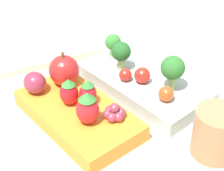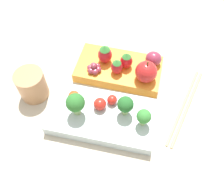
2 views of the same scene
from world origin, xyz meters
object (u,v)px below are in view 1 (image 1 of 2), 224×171
(cherry_tomato_1, at_px, (142,75))
(apple, at_px, (64,70))
(cherry_tomato_2, at_px, (125,75))
(bento_box_fruit, at_px, (76,113))
(bento_box_savoury, at_px, (144,84))
(cherry_tomato_0, at_px, (166,94))
(broccoli_floret_1, at_px, (121,53))
(chopsticks_pair, at_px, (52,63))
(strawberry_2, at_px, (90,94))
(plum, at_px, (35,82))
(broccoli_floret_2, at_px, (113,43))
(broccoli_floret_0, at_px, (173,69))
(drinking_cup, at_px, (216,133))
(strawberry_0, at_px, (87,108))
(grape_cluster, at_px, (114,113))
(strawberry_1, at_px, (69,92))

(cherry_tomato_1, relative_size, apple, 0.46)
(cherry_tomato_2, bearing_deg, bento_box_fruit, -85.76)
(bento_box_savoury, distance_m, bento_box_fruit, 0.13)
(bento_box_savoury, height_order, cherry_tomato_2, cherry_tomato_2)
(cherry_tomato_0, height_order, cherry_tomato_1, cherry_tomato_1)
(bento_box_fruit, distance_m, apple, 0.07)
(broccoli_floret_1, xyz_separation_m, chopsticks_pair, (-0.12, -0.07, -0.05))
(strawberry_2, xyz_separation_m, plum, (-0.08, -0.05, -0.00))
(broccoli_floret_2, bearing_deg, strawberry_2, -51.87)
(cherry_tomato_2, height_order, strawberry_2, strawberry_2)
(bento_box_savoury, bearing_deg, broccoli_floret_0, 13.08)
(drinking_cup, bearing_deg, chopsticks_pair, -170.06)
(broccoli_floret_0, relative_size, chopsticks_pair, 0.27)
(broccoli_floret_0, relative_size, strawberry_0, 1.15)
(strawberry_0, height_order, grape_cluster, strawberry_0)
(strawberry_1, bearing_deg, bento_box_savoury, 82.82)
(apple, bearing_deg, chopsticks_pair, 162.05)
(strawberry_2, height_order, grape_cluster, strawberry_2)
(strawberry_1, distance_m, strawberry_2, 0.03)
(broccoli_floret_1, distance_m, strawberry_2, 0.11)
(cherry_tomato_1, xyz_separation_m, apple, (-0.07, -0.10, 0.01))
(cherry_tomato_2, xyz_separation_m, strawberry_1, (-0.00, -0.10, 0.01))
(strawberry_0, height_order, strawberry_1, strawberry_0)
(strawberry_0, relative_size, chopsticks_pair, 0.24)
(broccoli_floret_2, height_order, cherry_tomato_2, broccoli_floret_2)
(strawberry_2, relative_size, grape_cluster, 1.20)
(plum, height_order, grape_cluster, plum)
(broccoli_floret_1, xyz_separation_m, cherry_tomato_1, (0.05, 0.00, -0.02))
(cherry_tomato_0, bearing_deg, broccoli_floret_0, 121.57)
(broccoli_floret_0, bearing_deg, cherry_tomato_0, -58.43)
(cherry_tomato_2, bearing_deg, cherry_tomato_1, 40.99)
(bento_box_fruit, distance_m, cherry_tomato_1, 0.12)
(bento_box_savoury, distance_m, strawberry_1, 0.14)
(broccoli_floret_2, distance_m, cherry_tomato_1, 0.09)
(cherry_tomato_0, height_order, grape_cluster, same)
(broccoli_floret_0, height_order, grape_cluster, broccoli_floret_0)
(strawberry_1, distance_m, grape_cluster, 0.07)
(strawberry_0, bearing_deg, broccoli_floret_2, 130.93)
(bento_box_savoury, height_order, strawberry_0, strawberry_0)
(grape_cluster, distance_m, drinking_cup, 0.14)
(broccoli_floret_0, bearing_deg, grape_cluster, -89.39)
(broccoli_floret_2, relative_size, cherry_tomato_1, 1.67)
(bento_box_fruit, height_order, strawberry_2, strawberry_2)
(broccoli_floret_0, height_order, apple, same)
(broccoli_floret_0, bearing_deg, cherry_tomato_2, -145.57)
(cherry_tomato_0, height_order, chopsticks_pair, cherry_tomato_0)
(strawberry_2, height_order, plum, strawberry_2)
(grape_cluster, bearing_deg, cherry_tomato_0, 79.29)
(cherry_tomato_2, xyz_separation_m, grape_cluster, (0.06, -0.07, -0.00))
(bento_box_fruit, height_order, drinking_cup, drinking_cup)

